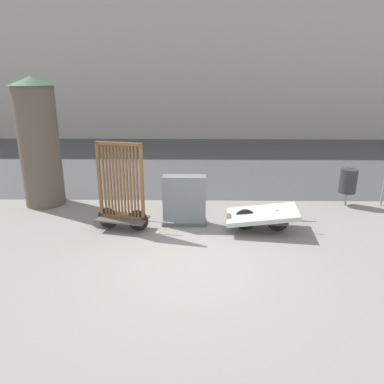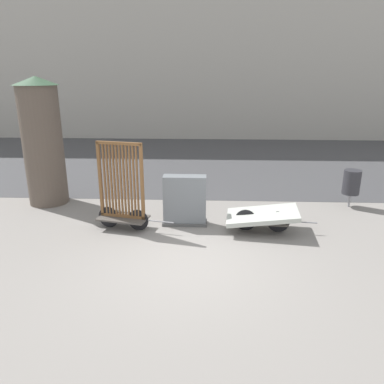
{
  "view_description": "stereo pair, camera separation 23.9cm",
  "coord_description": "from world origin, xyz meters",
  "px_view_note": "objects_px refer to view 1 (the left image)",
  "views": [
    {
      "loc": [
        0.13,
        -6.84,
        3.75
      ],
      "look_at": [
        0.0,
        1.69,
        0.98
      ],
      "focal_mm": 35.0,
      "sensor_mm": 36.0,
      "label": 1
    },
    {
      "loc": [
        0.37,
        -6.83,
        3.75
      ],
      "look_at": [
        0.0,
        1.69,
        0.98
      ],
      "focal_mm": 35.0,
      "sensor_mm": 36.0,
      "label": 2
    }
  ],
  "objects_px": {
    "bike_cart_with_bedframe": "(122,198)",
    "bike_cart_with_mattress": "(262,215)",
    "utility_cabinet": "(184,202)",
    "trash_bin": "(348,181)",
    "advertising_column": "(39,142)"
  },
  "relations": [
    {
      "from": "utility_cabinet",
      "to": "trash_bin",
      "type": "xyz_separation_m",
      "value": [
        4.67,
        1.51,
        0.13
      ]
    },
    {
      "from": "bike_cart_with_bedframe",
      "to": "bike_cart_with_mattress",
      "type": "relative_size",
      "value": 0.99
    },
    {
      "from": "utility_cabinet",
      "to": "trash_bin",
      "type": "relative_size",
      "value": 1.18
    },
    {
      "from": "bike_cart_with_mattress",
      "to": "utility_cabinet",
      "type": "bearing_deg",
      "value": 174.84
    },
    {
      "from": "advertising_column",
      "to": "trash_bin",
      "type": "bearing_deg",
      "value": -0.0
    },
    {
      "from": "bike_cart_with_mattress",
      "to": "advertising_column",
      "type": "height_order",
      "value": "advertising_column"
    },
    {
      "from": "bike_cart_with_bedframe",
      "to": "utility_cabinet",
      "type": "bearing_deg",
      "value": 25.22
    },
    {
      "from": "bike_cart_with_mattress",
      "to": "trash_bin",
      "type": "height_order",
      "value": "trash_bin"
    },
    {
      "from": "trash_bin",
      "to": "bike_cart_with_bedframe",
      "type": "bearing_deg",
      "value": -163.18
    },
    {
      "from": "bike_cart_with_bedframe",
      "to": "bike_cart_with_mattress",
      "type": "xyz_separation_m",
      "value": [
        3.41,
        0.0,
        -0.43
      ]
    },
    {
      "from": "bike_cart_with_mattress",
      "to": "utility_cabinet",
      "type": "relative_size",
      "value": 1.72
    },
    {
      "from": "bike_cart_with_bedframe",
      "to": "utility_cabinet",
      "type": "xyz_separation_m",
      "value": [
        1.5,
        0.36,
        -0.22
      ]
    },
    {
      "from": "utility_cabinet",
      "to": "trash_bin",
      "type": "bearing_deg",
      "value": 17.93
    },
    {
      "from": "bike_cart_with_bedframe",
      "to": "trash_bin",
      "type": "height_order",
      "value": "bike_cart_with_bedframe"
    },
    {
      "from": "bike_cart_with_bedframe",
      "to": "trash_bin",
      "type": "xyz_separation_m",
      "value": [
        6.17,
        1.87,
        -0.09
      ]
    }
  ]
}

